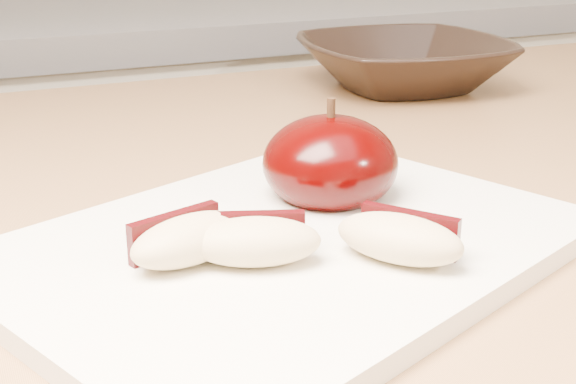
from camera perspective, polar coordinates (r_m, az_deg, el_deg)
name	(u,v)px	position (r m, az deg, el deg)	size (l,w,h in m)	color
back_cabinet	(79,297)	(1.36, -14.65, -7.22)	(2.40, 0.62, 0.94)	silver
cutting_board	(288,247)	(0.43, 0.00, -3.90)	(0.30, 0.22, 0.01)	white
apple_half	(330,163)	(0.48, 3.01, 2.07)	(0.10, 0.10, 0.07)	black
apple_wedge_a	(188,239)	(0.40, -7.11, -3.31)	(0.07, 0.05, 0.02)	#DBBE8B
apple_wedge_b	(254,241)	(0.39, -2.40, -3.47)	(0.07, 0.05, 0.02)	#DBBE8B
apple_wedge_c	(401,238)	(0.40, 8.01, -3.24)	(0.06, 0.07, 0.02)	#DBBE8B
bowl	(403,63)	(0.82, 8.20, 9.05)	(0.20, 0.20, 0.05)	black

